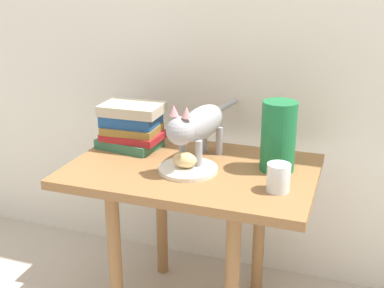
% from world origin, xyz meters
% --- Properties ---
extents(side_table, '(0.81, 0.53, 0.57)m').
position_xyz_m(side_table, '(0.00, 0.00, 0.49)').
color(side_table, olive).
rests_on(side_table, ground).
extents(plate, '(0.19, 0.19, 0.01)m').
position_xyz_m(plate, '(-0.00, -0.04, 0.58)').
color(plate, silver).
rests_on(plate, side_table).
extents(bread_roll, '(0.08, 0.06, 0.05)m').
position_xyz_m(bread_roll, '(-0.01, -0.04, 0.61)').
color(bread_roll, '#E0BC7A').
rests_on(bread_roll, plate).
extents(cat, '(0.13, 0.48, 0.23)m').
position_xyz_m(cat, '(0.01, 0.04, 0.71)').
color(cat, '#99999E').
rests_on(cat, side_table).
extents(book_stack, '(0.24, 0.18, 0.16)m').
position_xyz_m(book_stack, '(-0.27, 0.11, 0.65)').
color(book_stack, '#336B4C').
rests_on(book_stack, side_table).
extents(green_vase, '(0.11, 0.11, 0.23)m').
position_xyz_m(green_vase, '(0.27, 0.07, 0.69)').
color(green_vase, '#196B38').
rests_on(green_vase, side_table).
extents(candle_jar, '(0.07, 0.07, 0.08)m').
position_xyz_m(candle_jar, '(0.30, -0.09, 0.61)').
color(candle_jar, silver).
rests_on(candle_jar, side_table).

